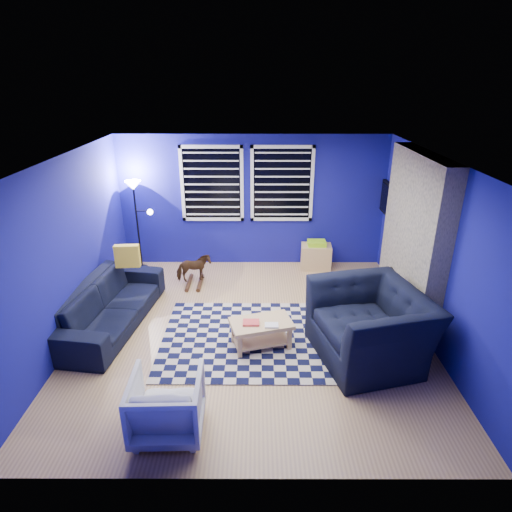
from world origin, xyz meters
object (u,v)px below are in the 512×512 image
Objects in this scene: rocking_horse at (194,268)px; cabinet at (316,256)px; coffee_table at (261,329)px; tv at (390,201)px; armchair_big at (370,325)px; sofa at (109,305)px; armchair_bent at (167,404)px; floor_lamp at (135,198)px.

rocking_horse reaches higher than cabinet.
coffee_table is 1.56× the size of cabinet.
coffee_table is (-2.30, -2.39, -1.11)m from tv.
armchair_big is 2.47× the size of cabinet.
armchair_bent reaches higher than sofa.
rocking_horse is 2.23m from coffee_table.
rocking_horse is at bearing -143.41° from armchair_big.
tv is 1.34× the size of armchair_bent.
rocking_horse is 0.35× the size of floor_lamp.
tv is 3.67m from rocking_horse.
floor_lamp is (-3.35, -0.02, 1.16)m from cabinet.
armchair_bent is 0.43× the size of floor_lamp.
armchair_big reaches higher than sofa.
sofa is at bearing -89.20° from floor_lamp.
tv reaches higher than cabinet.
armchair_big is at bearing -108.98° from tv.
armchair_big is at bearing -37.27° from floor_lamp.
rocking_horse is (-2.59, 2.10, -0.15)m from armchair_big.
floor_lamp is at bearing -74.25° from armchair_bent.
floor_lamp is (-4.57, 0.21, 0.01)m from tv.
floor_lamp is (-1.10, 0.71, 1.09)m from rocking_horse.
sofa is at bearing -144.56° from cabinet.
cabinet is at bearing 67.52° from coffee_table.
sofa is 3.91m from cabinet.
tv is at bearing -2.65° from floor_lamp.
armchair_bent is at bearing -140.81° from sofa.
sofa is 3.74m from armchair_big.
cabinet is at bearing -50.40° from sofa.
floor_lamp reaches higher than cabinet.
tv is 4.58m from floor_lamp.
armchair_big is 3.33m from rocking_horse.
floor_lamp is at bearing 177.35° from tv.
tv is at bearing -102.02° from rocking_horse.
cabinet is 0.34× the size of floor_lamp.
armchair_bent is 3.41m from rocking_horse.
armchair_bent is at bearing -123.02° from coffee_table.
sofa is at bearing 121.12° from rocking_horse.
armchair_big reaches higher than coffee_table.
armchair_bent is at bearing -130.13° from tv.
coffee_table is at bearing -133.99° from tv.
rocking_horse is (1.07, 1.33, -0.01)m from sofa.
coffee_table is 0.53× the size of floor_lamp.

